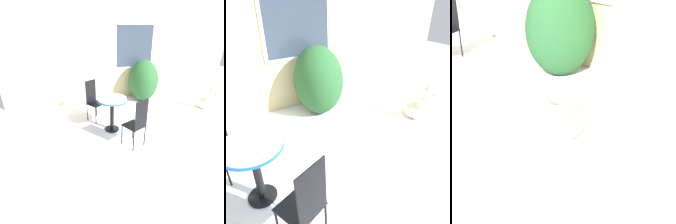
{
  "view_description": "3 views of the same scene",
  "coord_description": "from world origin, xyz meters",
  "views": [
    {
      "loc": [
        -2.56,
        -3.27,
        2.18
      ],
      "look_at": [
        -1.37,
        0.15,
        0.46
      ],
      "focal_mm": 28.0,
      "sensor_mm": 36.0,
      "label": 1
    },
    {
      "loc": [
        -1.57,
        -1.86,
        2.2
      ],
      "look_at": [
        0.0,
        0.6,
        0.55
      ],
      "focal_mm": 35.0,
      "sensor_mm": 36.0,
      "label": 2
    },
    {
      "loc": [
        3.85,
        -1.54,
        1.73
      ],
      "look_at": [
        1.67,
        0.44,
        0.29
      ],
      "focal_mm": 55.0,
      "sensor_mm": 36.0,
      "label": 3
    }
  ],
  "objects": [
    {
      "name": "ground_plane",
      "position": [
        0.0,
        0.0,
        0.0
      ],
      "size": [
        16.0,
        16.0,
        0.0
      ],
      "primitive_type": "plane",
      "color": "white"
    },
    {
      "name": "house_wall",
      "position": [
        0.01,
        2.2,
        1.64
      ],
      "size": [
        8.0,
        0.1,
        3.28
      ],
      "color": "#D1BC84",
      "rests_on": "ground_plane"
    },
    {
      "name": "shrub_left",
      "position": [
        0.24,
        1.67,
        0.67
      ],
      "size": [
        0.91,
        1.04,
        1.33
      ],
      "color": "#235128",
      "rests_on": "ground_plane"
    },
    {
      "name": "patio_table",
      "position": [
        -1.37,
        0.15,
        0.65
      ],
      "size": [
        0.67,
        0.67,
        0.81
      ],
      "color": "black",
      "rests_on": "ground_plane"
    },
    {
      "name": "patio_chair_far_side",
      "position": [
        -1.13,
        -0.64,
        0.55
      ],
      "size": [
        0.47,
        0.47,
        1.04
      ],
      "rotation": [
        0.0,
        0.0,
        3.51
      ],
      "color": "black",
      "rests_on": "ground_plane"
    },
    {
      "name": "dog",
      "position": [
        1.69,
        0.39,
        0.27
      ],
      "size": [
        0.51,
        0.61,
        0.7
      ],
      "rotation": [
        0.0,
        0.0,
        0.47
      ],
      "color": "beige",
      "rests_on": "ground_plane"
    }
  ]
}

